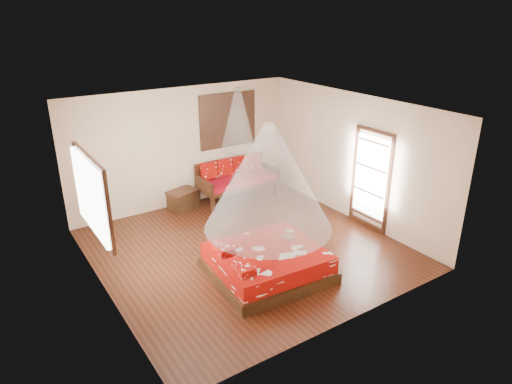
# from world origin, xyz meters

# --- Properties ---
(room) EXTENTS (5.54, 5.54, 2.84)m
(room) POSITION_xyz_m (0.00, 0.00, 1.40)
(room) COLOR black
(room) RESTS_ON ground
(bed) EXTENTS (2.05, 1.88, 0.63)m
(bed) POSITION_xyz_m (-0.22, -1.02, 0.25)
(bed) COLOR black
(bed) RESTS_ON floor
(daybed) EXTENTS (1.95, 0.87, 0.98)m
(daybed) POSITION_xyz_m (1.21, 2.39, 0.52)
(daybed) COLOR black
(daybed) RESTS_ON floor
(storage_chest) EXTENTS (0.78, 0.66, 0.46)m
(storage_chest) POSITION_xyz_m (-0.22, 2.45, 0.23)
(storage_chest) COLOR black
(storage_chest) RESTS_ON floor
(shutter_panel) EXTENTS (1.52, 0.06, 1.32)m
(shutter_panel) POSITION_xyz_m (1.21, 2.72, 1.90)
(shutter_panel) COLOR black
(shutter_panel) RESTS_ON wall_back
(window_left) EXTENTS (0.10, 1.74, 1.34)m
(window_left) POSITION_xyz_m (-2.71, 0.20, 1.70)
(window_left) COLOR black
(window_left) RESTS_ON wall_left
(glazed_door) EXTENTS (0.08, 1.02, 2.16)m
(glazed_door) POSITION_xyz_m (2.72, -0.60, 1.07)
(glazed_door) COLOR black
(glazed_door) RESTS_ON floor
(wine_tray) EXTENTS (0.25, 0.25, 0.20)m
(wine_tray) POSITION_xyz_m (0.39, -0.83, 0.55)
(wine_tray) COLOR brown
(wine_tray) RESTS_ON bed
(mosquito_net_main) EXTENTS (2.17, 2.17, 1.80)m
(mosquito_net_main) POSITION_xyz_m (-0.20, -1.02, 1.85)
(mosquito_net_main) COLOR white
(mosquito_net_main) RESTS_ON ceiling
(mosquito_net_daybed) EXTENTS (0.85, 0.85, 1.50)m
(mosquito_net_daybed) POSITION_xyz_m (1.21, 2.25, 2.00)
(mosquito_net_daybed) COLOR white
(mosquito_net_daybed) RESTS_ON ceiling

